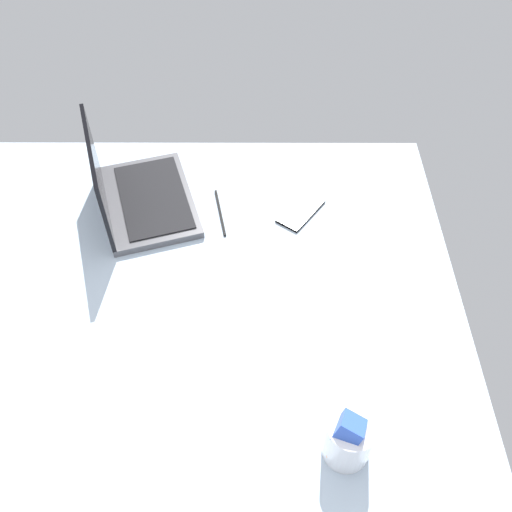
{
  "coord_description": "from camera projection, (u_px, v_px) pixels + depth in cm",
  "views": [
    {
      "loc": [
        -44.66,
        -22.26,
        124.25
      ],
      "look_at": [
        40.4,
        -22.05,
        24.0
      ],
      "focal_mm": 39.4,
      "sensor_mm": 36.0,
      "label": 1
    }
  ],
  "objects": [
    {
      "name": "bed_mattress",
      "position": [
        150.0,
        450.0,
        1.17
      ],
      "size": [
        180.0,
        140.0,
        18.0
      ],
      "primitive_type": "cube",
      "color": "silver",
      "rests_on": "ground"
    },
    {
      "name": "laptop",
      "position": [
        135.0,
        194.0,
        1.47
      ],
      "size": [
        38.32,
        31.72,
        23.0
      ],
      "rotation": [
        0.0,
        0.0,
        0.3
      ],
      "color": "#4C4C51",
      "rests_on": "bed_mattress"
    },
    {
      "name": "snack_cup",
      "position": [
        348.0,
        439.0,
        1.03
      ],
      "size": [
        9.0,
        9.0,
        14.21
      ],
      "color": "silver",
      "rests_on": "bed_mattress"
    },
    {
      "name": "cell_phone",
      "position": [
        301.0,
        211.0,
        1.49
      ],
      "size": [
        15.33,
        13.71,
        0.8
      ],
      "primitive_type": "cube",
      "rotation": [
        0.0,
        0.0,
        4.09
      ],
      "color": "black",
      "rests_on": "bed_mattress"
    },
    {
      "name": "charger_cable",
      "position": [
        220.0,
        213.0,
        1.49
      ],
      "size": [
        16.8,
        3.83,
        0.6
      ],
      "primitive_type": "cube",
      "rotation": [
        0.0,
        0.0,
        0.19
      ],
      "color": "black",
      "rests_on": "bed_mattress"
    }
  ]
}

